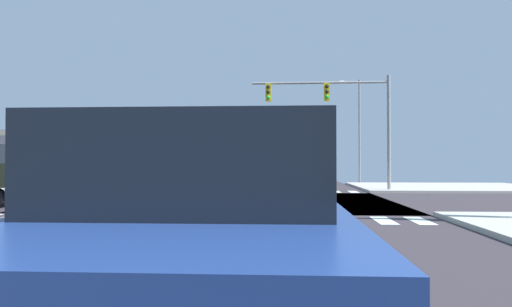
# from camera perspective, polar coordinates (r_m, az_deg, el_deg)

# --- Properties ---
(ground) EXTENTS (90.00, 90.00, 0.05)m
(ground) POSITION_cam_1_polar(r_m,az_deg,el_deg) (22.00, -2.98, -5.42)
(ground) COLOR #342E34
(sidewalk_corner_ne) EXTENTS (12.00, 12.00, 0.14)m
(sidewalk_corner_ne) POSITION_cam_1_polar(r_m,az_deg,el_deg) (35.40, 20.92, -3.58)
(sidewalk_corner_ne) COLOR #B2ADA3
(sidewalk_corner_ne) RESTS_ON ground
(sidewalk_corner_nw) EXTENTS (12.00, 12.00, 0.14)m
(sidewalk_corner_nw) POSITION_cam_1_polar(r_m,az_deg,el_deg) (37.23, -21.02, -3.45)
(sidewalk_corner_nw) COLOR #AFAFA1
(sidewalk_corner_nw) RESTS_ON ground
(crosswalk_near) EXTENTS (13.50, 2.00, 0.01)m
(crosswalk_near) POSITION_cam_1_polar(r_m,az_deg,el_deg) (14.85, -7.26, -7.37)
(crosswalk_near) COLOR silver
(crosswalk_near) RESTS_ON ground
(crosswalk_far) EXTENTS (13.50, 2.00, 0.01)m
(crosswalk_far) POSITION_cam_1_polar(r_m,az_deg,el_deg) (29.27, -1.79, -4.30)
(crosswalk_far) COLOR silver
(crosswalk_far) RESTS_ON ground
(traffic_signal_mast) EXTENTS (7.97, 0.55, 6.71)m
(traffic_signal_mast) POSITION_cam_1_polar(r_m,az_deg,el_deg) (29.52, 8.94, 5.45)
(traffic_signal_mast) COLOR gray
(traffic_signal_mast) RESTS_ON ground
(street_lamp) EXTENTS (1.78, 0.32, 8.24)m
(street_lamp) POSITION_cam_1_polar(r_m,az_deg,el_deg) (40.51, 11.32, 3.54)
(street_lamp) COLOR gray
(street_lamp) RESTS_ON ground
(sedan_farside_1) EXTENTS (1.80, 4.30, 1.88)m
(sedan_farside_1) POSITION_cam_1_polar(r_m,az_deg,el_deg) (33.93, -4.00, -1.99)
(sedan_farside_1) COLOR black
(sedan_farside_1) RESTS_ON ground
(sedan_middle_4) EXTENTS (1.80, 4.30, 1.88)m
(sedan_middle_4) POSITION_cam_1_polar(r_m,az_deg,el_deg) (3.48, -5.63, -9.39)
(sedan_middle_4) COLOR black
(sedan_middle_4) RESTS_ON ground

